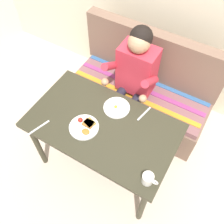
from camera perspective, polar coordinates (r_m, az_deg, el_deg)
ground_plane at (r=2.67m, az=-1.67°, el=-11.37°), size 8.00×8.00×0.00m
table at (r=2.09m, az=-2.09°, el=-4.03°), size 1.20×0.70×0.73m
couch at (r=2.76m, az=6.52°, el=4.19°), size 1.44×0.56×1.00m
person at (r=2.35m, az=4.84°, el=8.13°), size 0.45×0.61×1.21m
plate_breakfast at (r=2.01m, az=-6.13°, el=-3.23°), size 0.24×0.24×0.05m
plate_eggs at (r=2.11m, az=1.05°, el=0.99°), size 0.22×0.22×0.04m
coffee_mug at (r=1.79m, az=8.10°, el=-14.59°), size 0.12×0.08×0.09m
fork at (r=2.10m, az=7.21°, el=-0.38°), size 0.05×0.17×0.00m
knife at (r=2.09m, az=-16.16°, el=-3.42°), size 0.07×0.20×0.00m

